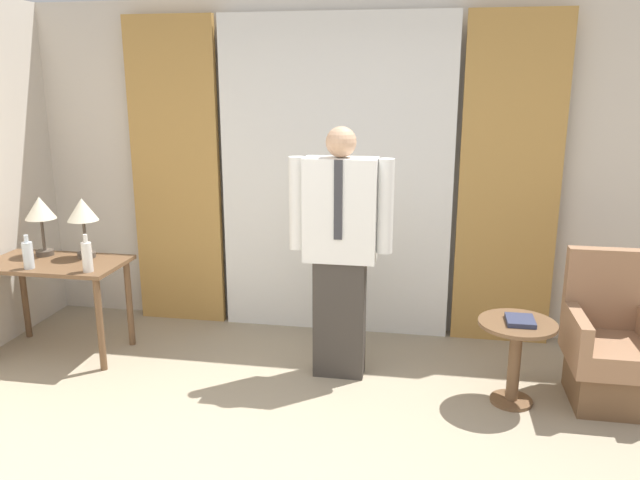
# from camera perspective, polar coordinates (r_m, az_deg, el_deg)

# --- Properties ---
(wall_back) EXTENTS (10.00, 0.06, 2.70)m
(wall_back) POSITION_cam_1_polar(r_m,az_deg,el_deg) (5.19, 1.60, 6.44)
(wall_back) COLOR beige
(wall_back) RESTS_ON ground_plane
(curtain_sheer_center) EXTENTS (1.88, 0.06, 2.58)m
(curtain_sheer_center) POSITION_cam_1_polar(r_m,az_deg,el_deg) (5.07, 1.38, 5.57)
(curtain_sheer_center) COLOR white
(curtain_sheer_center) RESTS_ON ground_plane
(curtain_drape_left) EXTENTS (0.76, 0.06, 2.58)m
(curtain_drape_left) POSITION_cam_1_polar(r_m,az_deg,el_deg) (5.44, -13.03, 5.81)
(curtain_drape_left) COLOR #B28442
(curtain_drape_left) RESTS_ON ground_plane
(curtain_drape_right) EXTENTS (0.76, 0.06, 2.58)m
(curtain_drape_right) POSITION_cam_1_polar(r_m,az_deg,el_deg) (5.05, 16.90, 4.92)
(curtain_drape_right) COLOR #B28442
(curtain_drape_right) RESTS_ON ground_plane
(desk) EXTENTS (1.04, 0.58, 0.74)m
(desk) POSITION_cam_1_polar(r_m,az_deg,el_deg) (5.15, -22.96, -3.11)
(desk) COLOR brown
(desk) RESTS_ON ground_plane
(table_lamp_left) EXTENTS (0.23, 0.23, 0.46)m
(table_lamp_left) POSITION_cam_1_polar(r_m,az_deg,el_deg) (5.26, -24.20, 2.39)
(table_lamp_left) COLOR #4C4238
(table_lamp_left) RESTS_ON desk
(table_lamp_right) EXTENTS (0.23, 0.23, 0.46)m
(table_lamp_right) POSITION_cam_1_polar(r_m,az_deg,el_deg) (5.07, -20.88, 2.31)
(table_lamp_right) COLOR #4C4238
(table_lamp_right) RESTS_ON desk
(bottle_near_edge) EXTENTS (0.07, 0.07, 0.25)m
(bottle_near_edge) POSITION_cam_1_polar(r_m,az_deg,el_deg) (4.99, -25.14, -1.22)
(bottle_near_edge) COLOR silver
(bottle_near_edge) RESTS_ON desk
(bottle_by_lamp) EXTENTS (0.07, 0.07, 0.27)m
(bottle_by_lamp) POSITION_cam_1_polar(r_m,az_deg,el_deg) (4.74, -20.52, -1.40)
(bottle_by_lamp) COLOR silver
(bottle_by_lamp) RESTS_ON desk
(person) EXTENTS (0.72, 0.23, 1.78)m
(person) POSITION_cam_1_polar(r_m,az_deg,el_deg) (4.31, 1.86, -0.54)
(person) COLOR #38332D
(person) RESTS_ON ground_plane
(armchair) EXTENTS (0.54, 0.60, 0.99)m
(armchair) POSITION_cam_1_polar(r_m,az_deg,el_deg) (4.56, 24.92, -9.13)
(armchair) COLOR brown
(armchair) RESTS_ON ground_plane
(side_table) EXTENTS (0.50, 0.50, 0.57)m
(side_table) POSITION_cam_1_polar(r_m,az_deg,el_deg) (4.29, 17.44, -9.44)
(side_table) COLOR brown
(side_table) RESTS_ON ground_plane
(book) EXTENTS (0.17, 0.21, 0.03)m
(book) POSITION_cam_1_polar(r_m,az_deg,el_deg) (4.21, 17.84, -7.02)
(book) COLOR #2D334C
(book) RESTS_ON side_table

